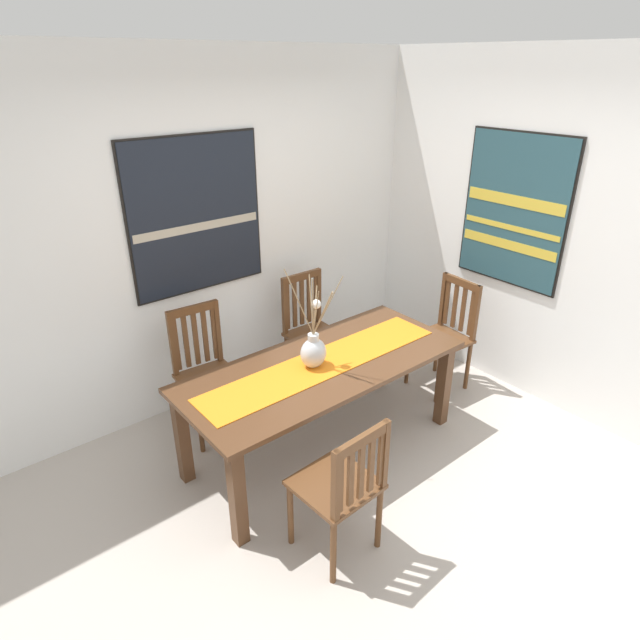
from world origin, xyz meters
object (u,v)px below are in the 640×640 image
centerpiece_vase (314,350)px  painting_on_back_wall (196,216)px  chair_3 (343,486)px  chair_2 (205,369)px  chair_1 (446,333)px  chair_0 (311,328)px  dining_table (323,376)px  painting_on_side_wall (515,211)px

centerpiece_vase → painting_on_back_wall: (-0.18, 1.15, 0.70)m
chair_3 → painting_on_back_wall: size_ratio=0.79×
centerpiece_vase → chair_2: bearing=119.7°
chair_1 → painting_on_back_wall: size_ratio=0.83×
painting_on_back_wall → chair_0: bearing=-24.9°
dining_table → chair_3: bearing=-123.1°
painting_on_side_wall → chair_2: bearing=158.0°
painting_on_back_wall → dining_table: bearing=-77.7°
dining_table → painting_on_side_wall: painting_on_side_wall is taller
painting_on_side_wall → dining_table: bearing=174.5°
chair_2 → painting_on_side_wall: (2.32, -0.94, 1.00)m
dining_table → chair_1: chair_1 is taller
chair_1 → chair_2: 2.01m
chair_2 → dining_table: bearing=-56.6°
painting_on_back_wall → centerpiece_vase: bearing=-81.1°
chair_1 → painting_on_side_wall: bearing=-22.9°
centerpiece_vase → painting_on_side_wall: painting_on_side_wall is taller
chair_1 → chair_2: size_ratio=0.97×
centerpiece_vase → chair_1: 1.48m
dining_table → chair_0: chair_0 is taller
chair_0 → chair_3: 1.88m
dining_table → chair_0: 0.96m
centerpiece_vase → chair_2: centerpiece_vase is taller
chair_3 → chair_0: bearing=56.7°
dining_table → chair_2: bearing=123.4°
centerpiece_vase → painting_on_back_wall: bearing=98.9°
chair_2 → chair_3: bearing=-90.0°
chair_3 → dining_table: bearing=56.9°
chair_1 → chair_0: bearing=137.0°
dining_table → chair_2: (-0.50, 0.76, -0.11)m
chair_2 → chair_3: chair_2 is taller
chair_0 → painting_on_back_wall: painting_on_back_wall is taller
painting_on_back_wall → painting_on_side_wall: size_ratio=0.97×
chair_0 → chair_2: size_ratio=0.99×
dining_table → chair_3: chair_3 is taller
dining_table → painting_on_side_wall: bearing=-5.5°
chair_1 → painting_on_side_wall: 1.12m
painting_on_back_wall → painting_on_side_wall: bearing=-32.8°
centerpiece_vase → chair_1: centerpiece_vase is taller
chair_0 → chair_1: 1.15m
chair_0 → chair_1: chair_0 is taller
chair_2 → chair_3: (-0.00, -1.54, -0.02)m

